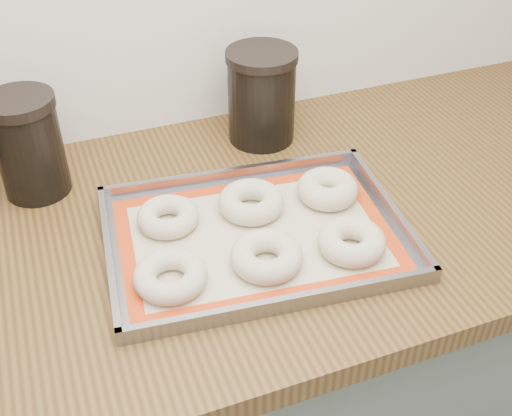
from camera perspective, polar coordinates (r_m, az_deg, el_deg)
name	(u,v)px	position (r m, az deg, el deg)	size (l,w,h in m)	color
countertop	(133,250)	(1.03, -10.87, -3.68)	(3.06, 0.68, 0.04)	brown
baking_tray	(256,235)	(1.00, 0.00, -2.41)	(0.49, 0.38, 0.03)	gray
baking_mat	(256,236)	(1.00, 0.00, -2.50)	(0.45, 0.33, 0.00)	#C6B793
bagel_front_left	(170,276)	(0.92, -7.62, -6.02)	(0.11, 0.11, 0.03)	beige
bagel_front_mid	(267,256)	(0.94, 0.94, -4.30)	(0.11, 0.11, 0.04)	beige
bagel_front_right	(351,242)	(0.97, 8.49, -2.96)	(0.10, 0.10, 0.04)	beige
bagel_back_left	(168,217)	(1.02, -7.84, -0.78)	(0.10, 0.10, 0.03)	beige
bagel_back_mid	(251,202)	(1.04, -0.44, 0.55)	(0.11, 0.11, 0.04)	beige
bagel_back_right	(328,189)	(1.07, 6.38, 1.71)	(0.10, 0.10, 0.04)	beige
canister_mid	(29,145)	(1.12, -19.56, 5.28)	(0.11, 0.11, 0.18)	black
canister_right	(261,96)	(1.21, 0.49, 9.94)	(0.13, 0.13, 0.18)	black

